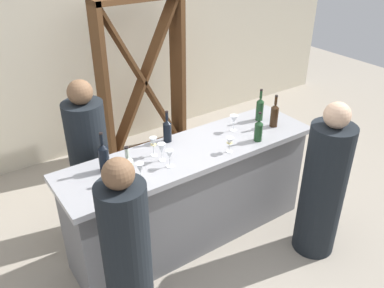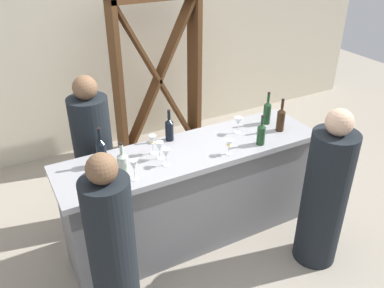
{
  "view_description": "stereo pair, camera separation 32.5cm",
  "coord_description": "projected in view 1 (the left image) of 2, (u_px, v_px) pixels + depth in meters",
  "views": [
    {
      "loc": [
        -1.67,
        -2.44,
        2.69
      ],
      "look_at": [
        0.0,
        0.0,
        1.02
      ],
      "focal_mm": 37.85,
      "sensor_mm": 36.0,
      "label": 1
    },
    {
      "loc": [
        -1.4,
        -2.61,
        2.69
      ],
      "look_at": [
        0.0,
        0.0,
        1.02
      ],
      "focal_mm": 37.85,
      "sensor_mm": 36.0,
      "label": 2
    }
  ],
  "objects": [
    {
      "name": "wine_glass_far_right",
      "position": [
        153.0,
        143.0,
        3.28
      ],
      "size": [
        0.06,
        0.06,
        0.17
      ],
      "color": "white",
      "rests_on": "bar_counter"
    },
    {
      "name": "person_right_guest",
      "position": [
        91.0,
        167.0,
        3.65
      ],
      "size": [
        0.43,
        0.43,
        1.54
      ],
      "rotation": [
        0.0,
        0.0,
        -1.83
      ],
      "color": "black",
      "rests_on": "ground"
    },
    {
      "name": "wine_glass_far_left",
      "position": [
        162.0,
        149.0,
        3.22
      ],
      "size": [
        0.07,
        0.07,
        0.15
      ],
      "color": "white",
      "rests_on": "bar_counter"
    },
    {
      "name": "wine_glass_near_right",
      "position": [
        170.0,
        155.0,
        3.14
      ],
      "size": [
        0.06,
        0.06,
        0.15
      ],
      "color": "white",
      "rests_on": "bar_counter"
    },
    {
      "name": "wine_glass_near_center",
      "position": [
        140.0,
        169.0,
        2.95
      ],
      "size": [
        0.07,
        0.07,
        0.16
      ],
      "color": "white",
      "rests_on": "bar_counter"
    },
    {
      "name": "person_left_guest",
      "position": [
        323.0,
        187.0,
        3.46
      ],
      "size": [
        0.46,
        0.46,
        1.45
      ],
      "rotation": [
        0.0,
        0.0,
        1.28
      ],
      "color": "black",
      "rests_on": "ground"
    },
    {
      "name": "person_center_guest",
      "position": [
        128.0,
        260.0,
        2.7
      ],
      "size": [
        0.38,
        0.38,
        1.48
      ],
      "rotation": [
        0.0,
        0.0,
        1.76
      ],
      "color": "black",
      "rests_on": "ground"
    },
    {
      "name": "wine_bottle_rightmost_olive_green",
      "position": [
        260.0,
        108.0,
        3.86
      ],
      "size": [
        0.07,
        0.07,
        0.31
      ],
      "color": "#193D1E",
      "rests_on": "bar_counter"
    },
    {
      "name": "wine_glass_far_center",
      "position": [
        234.0,
        120.0,
        3.67
      ],
      "size": [
        0.07,
        0.07,
        0.15
      ],
      "color": "white",
      "rests_on": "bar_counter"
    },
    {
      "name": "wine_bottle_second_left_clear_pale",
      "position": [
        128.0,
        168.0,
        2.98
      ],
      "size": [
        0.08,
        0.08,
        0.29
      ],
      "color": "#B7C6B2",
      "rests_on": "bar_counter"
    },
    {
      "name": "wine_bottle_far_right_amber_brown",
      "position": [
        274.0,
        115.0,
        3.75
      ],
      "size": [
        0.07,
        0.07,
        0.31
      ],
      "color": "#331E0F",
      "rests_on": "bar_counter"
    },
    {
      "name": "wine_glass_near_left",
      "position": [
        230.0,
        142.0,
        3.35
      ],
      "size": [
        0.06,
        0.06,
        0.13
      ],
      "color": "white",
      "rests_on": "bar_counter"
    },
    {
      "name": "wine_bottle_center_near_black",
      "position": [
        167.0,
        130.0,
        3.5
      ],
      "size": [
        0.07,
        0.07,
        0.29
      ],
      "color": "black",
      "rests_on": "bar_counter"
    },
    {
      "name": "ground_plane",
      "position": [
        192.0,
        235.0,
        3.9
      ],
      "size": [
        12.0,
        12.0,
        0.0
      ],
      "primitive_type": "plane",
      "color": "#9E9384"
    },
    {
      "name": "wine_bottle_second_right_olive_green",
      "position": [
        259.0,
        130.0,
        3.51
      ],
      "size": [
        0.07,
        0.07,
        0.27
      ],
      "color": "#193D1E",
      "rests_on": "bar_counter"
    },
    {
      "name": "back_wall",
      "position": [
        87.0,
        41.0,
        4.79
      ],
      "size": [
        8.0,
        0.1,
        2.8
      ],
      "primitive_type": "cube",
      "color": "beige",
      "rests_on": "ground"
    },
    {
      "name": "wine_rack",
      "position": [
        142.0,
        81.0,
        4.81
      ],
      "size": [
        1.06,
        0.28,
        1.95
      ],
      "color": "brown",
      "rests_on": "ground"
    },
    {
      "name": "wine_bottle_leftmost_near_black",
      "position": [
        104.0,
        157.0,
        3.08
      ],
      "size": [
        0.08,
        0.08,
        0.33
      ],
      "color": "black",
      "rests_on": "bar_counter"
    },
    {
      "name": "bar_counter",
      "position": [
        192.0,
        195.0,
        3.66
      ],
      "size": [
        2.32,
        0.63,
        0.97
      ],
      "color": "slate",
      "rests_on": "ground"
    }
  ]
}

